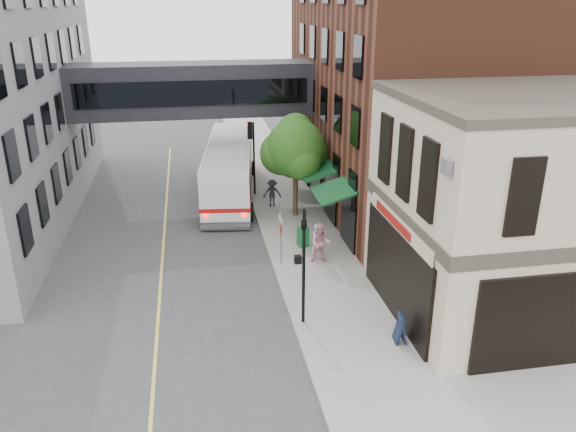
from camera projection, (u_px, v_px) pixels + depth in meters
name	position (u px, v px, depth m)	size (l,w,h in m)	color
ground	(303.00, 357.00, 19.22)	(120.00, 120.00, 0.00)	#38383A
sidewalk_main	(289.00, 210.00, 32.37)	(4.00, 60.00, 0.15)	gray
corner_building	(528.00, 206.00, 21.00)	(10.19, 8.12, 8.45)	#C4B596
brick_building	(423.00, 82.00, 32.08)	(13.76, 18.00, 14.00)	#53291A
skyway_bridge	(193.00, 89.00, 32.89)	(14.00, 3.18, 3.00)	black
traffic_signal_near	(303.00, 253.00, 20.04)	(0.44, 0.22, 4.60)	black
traffic_signal_far	(251.00, 144.00, 33.66)	(0.53, 0.28, 4.50)	black
street_sign_pole	(281.00, 228.00, 25.01)	(0.08, 0.75, 3.00)	gray
street_tree	(295.00, 148.00, 30.29)	(3.80, 3.20, 5.60)	#382619
lane_marking	(163.00, 248.00, 27.58)	(0.12, 40.00, 0.01)	#D8CC4C
bus	(229.00, 167.00, 34.43)	(4.15, 12.30, 3.25)	white
pedestrian_a	(318.00, 242.00, 25.92)	(0.61, 0.40, 1.68)	silver
pedestrian_b	(321.00, 243.00, 25.52)	(0.91, 0.71, 1.87)	pink
pedestrian_c	(272.00, 193.00, 32.48)	(1.05, 0.60, 1.62)	black
newspaper_box	(303.00, 237.00, 27.33)	(0.49, 0.44, 0.99)	#166128
sandwich_board	(400.00, 328.00, 19.68)	(0.38, 0.59, 1.06)	#101A32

